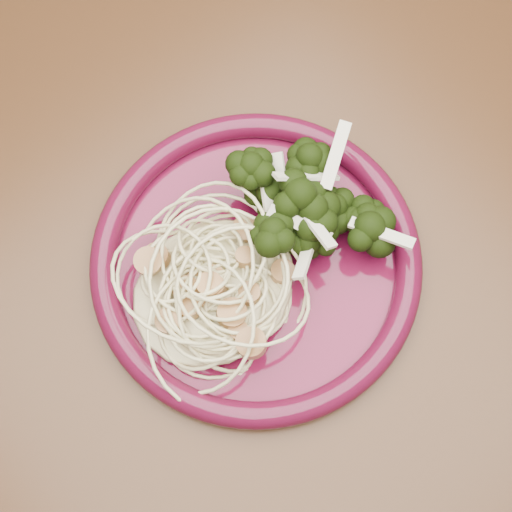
{
  "coord_description": "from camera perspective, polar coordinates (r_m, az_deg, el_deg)",
  "views": [
    {
      "loc": [
        -0.11,
        -0.19,
        1.27
      ],
      "look_at": [
        -0.0,
        -0.05,
        0.77
      ],
      "focal_mm": 50.0,
      "sensor_mm": 36.0,
      "label": 1
    }
  ],
  "objects": [
    {
      "name": "dining_table",
      "position": [
        0.65,
        -2.97,
        -0.01
      ],
      "size": [
        1.2,
        0.8,
        0.75
      ],
      "color": "#472814",
      "rests_on": "ground"
    },
    {
      "name": "dinner_plate",
      "position": [
        0.54,
        0.0,
        -0.39
      ],
      "size": [
        0.26,
        0.26,
        0.02
      ],
      "rotation": [
        0.0,
        0.0,
        -0.04
      ],
      "color": "#550B25",
      "rests_on": "dining_table"
    },
    {
      "name": "spaghetti_pile",
      "position": [
        0.52,
        -3.55,
        -2.55
      ],
      "size": [
        0.13,
        0.11,
        0.03
      ],
      "primitive_type": "ellipsoid",
      "rotation": [
        0.0,
        0.0,
        -0.04
      ],
      "color": "beige",
      "rests_on": "dinner_plate"
    },
    {
      "name": "scallop_cluster",
      "position": [
        0.49,
        -3.77,
        -1.44
      ],
      "size": [
        0.11,
        0.11,
        0.04
      ],
      "primitive_type": null,
      "rotation": [
        0.0,
        0.0,
        -0.04
      ],
      "color": "#B37F47",
      "rests_on": "spaghetti_pile"
    },
    {
      "name": "broccoli_pile",
      "position": [
        0.53,
        4.26,
        3.37
      ],
      "size": [
        0.09,
        0.14,
        0.05
      ],
      "primitive_type": "ellipsoid",
      "rotation": [
        0.0,
        0.0,
        -0.04
      ],
      "color": "black",
      "rests_on": "dinner_plate"
    },
    {
      "name": "onion_garnish",
      "position": [
        0.5,
        4.5,
        4.7
      ],
      "size": [
        0.06,
        0.09,
        0.05
      ],
      "primitive_type": null,
      "rotation": [
        0.0,
        0.0,
        -0.04
      ],
      "color": "beige",
      "rests_on": "broccoli_pile"
    }
  ]
}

